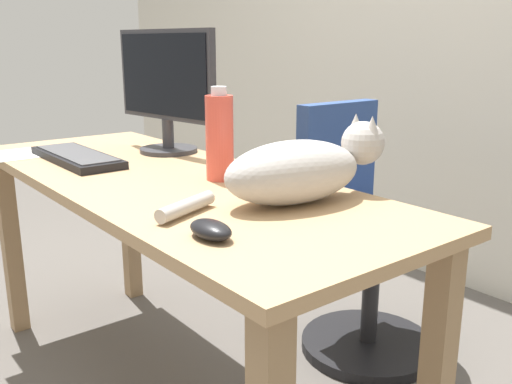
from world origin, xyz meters
The scene contains 8 objects.
desk centered at (0.00, 0.00, 0.62)m, with size 1.66×0.61×0.72m.
office_chair centered at (0.15, 0.70, 0.38)m, with size 0.48×0.48×0.89m.
monitor centered at (-0.32, 0.19, 0.95)m, with size 0.48×0.20×0.41m.
keyboard centered at (-0.37, -0.12, 0.74)m, with size 0.44×0.15×0.03m.
cat centered at (0.44, 0.12, 0.80)m, with size 0.23×0.61×0.20m.
computer_mouse centered at (0.53, -0.20, 0.74)m, with size 0.11×0.06×0.04m, color black.
paper_sheet centered at (-0.60, -0.22, 0.72)m, with size 0.21×0.30×0.00m, color white.
water_bottle centered at (0.13, 0.10, 0.84)m, with size 0.08×0.08×0.26m.
Camera 1 is at (1.40, -0.78, 1.09)m, focal length 39.58 mm.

